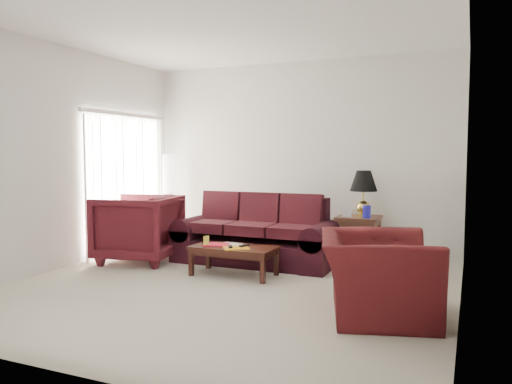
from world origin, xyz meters
TOP-DOWN VIEW (x-y plane):
  - floor at (0.00, 0.00)m, footprint 5.00×5.00m
  - blinds at (-2.42, 1.30)m, footprint 0.10×2.00m
  - sofa at (-0.23, 1.32)m, footprint 2.33×1.15m
  - throw_pillow at (-0.77, 2.02)m, footprint 0.39×0.20m
  - end_table at (1.09, 2.06)m, footprint 0.60×0.60m
  - table_lamp at (1.15, 2.09)m, footprint 0.43×0.43m
  - clock at (0.95, 1.92)m, footprint 0.14×0.07m
  - blue_canister at (1.24, 1.89)m, footprint 0.13×0.13m
  - picture_frame at (0.95, 2.18)m, footprint 0.15×0.18m
  - floor_lamp at (-2.14, 2.08)m, footprint 0.29×0.29m
  - armchair_left at (-1.80, 0.75)m, footprint 1.24×1.22m
  - armchair_right at (1.77, -0.34)m, footprint 1.33×1.43m
  - coffee_table at (-0.17, 0.54)m, footprint 1.20×0.91m
  - magazine_red at (-0.40, 0.50)m, footprint 0.36×0.30m
  - magazine_white at (-0.25, 0.61)m, footprint 0.30×0.24m
  - magazine_orange at (-0.08, 0.41)m, footprint 0.38×0.36m
  - remote_a at (-0.15, 0.38)m, footprint 0.12×0.16m
  - remote_b at (-0.01, 0.51)m, footprint 0.08×0.17m
  - yellow_glass at (-0.50, 0.42)m, footprint 0.09×0.09m

SIDE VIEW (x-z plane):
  - floor at x=0.00m, z-range 0.00..0.00m
  - coffee_table at x=-0.17m, z-range 0.00..0.38m
  - end_table at x=1.09m, z-range 0.00..0.65m
  - magazine_white at x=-0.25m, z-range 0.38..0.39m
  - magazine_orange at x=-0.08m, z-range 0.38..0.39m
  - magazine_red at x=-0.40m, z-range 0.38..0.39m
  - armchair_right at x=1.77m, z-range 0.00..0.77m
  - remote_a at x=-0.15m, z-range 0.39..0.41m
  - remote_b at x=-0.01m, z-range 0.39..0.41m
  - yellow_glass at x=-0.50m, z-range 0.38..0.50m
  - sofa at x=-0.23m, z-range 0.00..0.93m
  - armchair_left at x=-1.80m, z-range 0.00..0.97m
  - throw_pillow at x=-0.77m, z-range 0.50..0.91m
  - clock at x=0.95m, z-range 0.65..0.78m
  - picture_frame at x=0.95m, z-range 0.71..0.76m
  - blue_canister at x=1.24m, z-range 0.65..0.83m
  - floor_lamp at x=-2.14m, z-range 0.00..1.56m
  - table_lamp at x=1.15m, z-range 0.65..1.31m
  - blinds at x=-2.42m, z-range 0.00..2.16m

